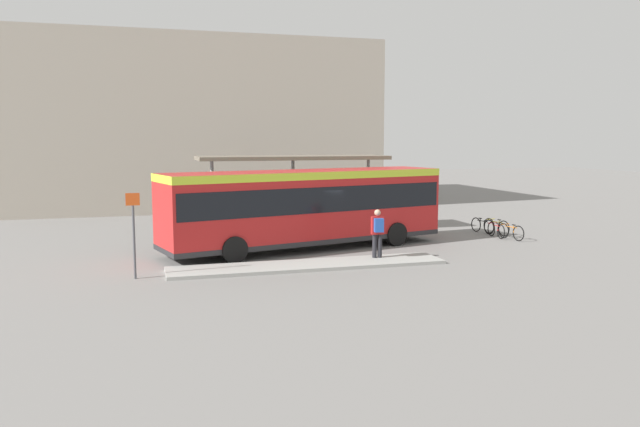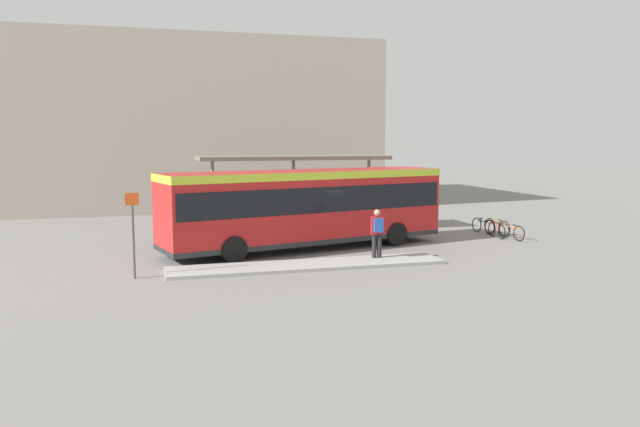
% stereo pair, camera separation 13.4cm
% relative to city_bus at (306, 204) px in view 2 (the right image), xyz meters
% --- Properties ---
extents(ground_plane, '(120.00, 120.00, 0.00)m').
position_rel_city_bus_xyz_m(ground_plane, '(-0.01, -0.00, -1.89)').
color(ground_plane, slate).
extents(curb_island, '(9.91, 1.80, 0.12)m').
position_rel_city_bus_xyz_m(curb_island, '(-0.87, -3.54, -1.83)').
color(curb_island, '#9E9E99').
rests_on(curb_island, ground_plane).
extents(city_bus, '(12.23, 5.42, 3.24)m').
position_rel_city_bus_xyz_m(city_bus, '(0.00, 0.00, 0.00)').
color(city_bus, red).
rests_on(city_bus, ground_plane).
extents(pedestrian_waiting, '(0.47, 0.50, 1.81)m').
position_rel_city_bus_xyz_m(pedestrian_waiting, '(1.88, -3.21, -0.73)').
color(pedestrian_waiting, '#232328').
rests_on(pedestrian_waiting, curb_island).
extents(bicycle_orange, '(0.48, 1.63, 0.71)m').
position_rel_city_bus_xyz_m(bicycle_orange, '(9.51, -0.25, -1.53)').
color(bicycle_orange, black).
rests_on(bicycle_orange, ground_plane).
extents(bicycle_red, '(0.48, 1.58, 0.68)m').
position_rel_city_bus_xyz_m(bicycle_red, '(9.20, 0.46, -1.55)').
color(bicycle_red, black).
rests_on(bicycle_red, ground_plane).
extents(bicycle_yellow, '(0.48, 1.75, 0.76)m').
position_rel_city_bus_xyz_m(bicycle_yellow, '(9.65, 1.17, -1.51)').
color(bicycle_yellow, black).
rests_on(bicycle_yellow, ground_plane).
extents(bicycle_black, '(0.48, 1.65, 0.72)m').
position_rel_city_bus_xyz_m(bicycle_black, '(9.33, 1.88, -1.53)').
color(bicycle_black, black).
rests_on(bicycle_black, ground_plane).
extents(station_shelter, '(9.16, 2.73, 3.71)m').
position_rel_city_bus_xyz_m(station_shelter, '(0.62, 4.78, 1.63)').
color(station_shelter, '#706656').
rests_on(station_shelter, ground_plane).
extents(potted_planter_near_shelter, '(0.76, 0.76, 1.13)m').
position_rel_city_bus_xyz_m(potted_planter_near_shelter, '(0.39, 2.52, -1.30)').
color(potted_planter_near_shelter, slate).
rests_on(potted_planter_near_shelter, ground_plane).
extents(potted_planter_far_side, '(0.81, 0.81, 1.36)m').
position_rel_city_bus_xyz_m(potted_planter_far_side, '(4.12, 2.26, -1.17)').
color(potted_planter_far_side, slate).
rests_on(potted_planter_far_side, ground_plane).
extents(platform_sign, '(0.44, 0.08, 2.80)m').
position_rel_city_bus_xyz_m(platform_sign, '(-6.79, -3.77, -0.33)').
color(platform_sign, '#4C4C51').
rests_on(platform_sign, ground_plane).
extents(station_building, '(23.11, 15.82, 10.88)m').
position_rel_city_bus_xyz_m(station_building, '(-2.63, 21.53, 3.55)').
color(station_building, '#B2A899').
rests_on(station_building, ground_plane).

